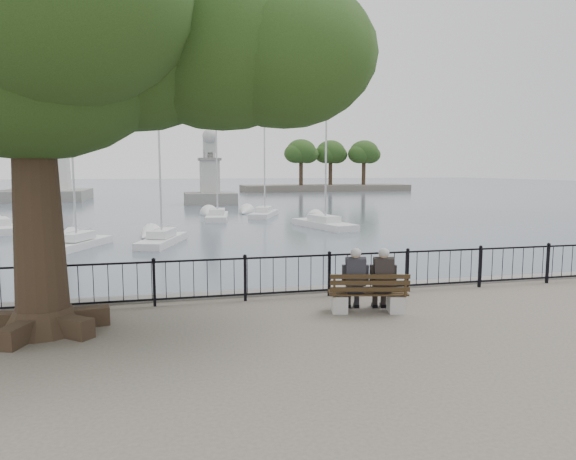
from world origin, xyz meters
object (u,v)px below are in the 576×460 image
object	(u,v)px
person_left	(355,282)
tree	(76,27)
bench	(368,298)
lion_monument	(210,185)
person_right	(382,282)
lighthouse	(39,93)

from	to	relation	value
person_left	tree	xyz separation A→B (m)	(-5.28, 0.20, 4.88)
bench	lion_monument	world-z (taller)	lion_monument
person_left	person_right	xyz separation A→B (m)	(0.56, -0.13, 0.00)
bench	tree	xyz separation A→B (m)	(-5.53, 0.36, 5.21)
bench	lighthouse	distance (m)	65.17
person_right	person_left	bearing A→B (deg)	167.01
bench	person_right	xyz separation A→B (m)	(0.32, 0.02, 0.33)
person_left	tree	size ratio (longest dim) A/B	0.13
bench	person_left	distance (m)	0.44
person_left	lion_monument	distance (m)	48.84
person_left	tree	world-z (taller)	tree
lighthouse	bench	bearing A→B (deg)	-72.41
person_left	lion_monument	world-z (taller)	lion_monument
lion_monument	lighthouse	bearing A→B (deg)	148.91
person_left	person_right	bearing A→B (deg)	-12.99
bench	lion_monument	size ratio (longest dim) A/B	0.20
lighthouse	lion_monument	bearing A→B (deg)	-31.09
lighthouse	lion_monument	xyz separation A→B (m)	(20.00, -12.06, -11.30)
person_left	lighthouse	bearing A→B (deg)	107.43
person_right	tree	distance (m)	7.63
lion_monument	person_right	bearing A→B (deg)	-90.38
lighthouse	person_left	bearing A→B (deg)	-72.57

